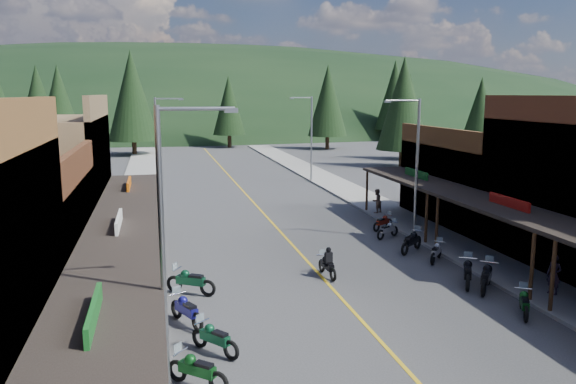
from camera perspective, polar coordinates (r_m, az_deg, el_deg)
ground at (r=23.50m, az=5.43°, el=-10.71°), size 220.00×220.00×0.00m
centerline at (r=42.24m, az=-3.27°, el=-1.33°), size 0.15×90.00×0.01m
sidewalk_west at (r=41.64m, az=-15.15°, el=-1.74°), size 3.40×94.00×0.15m
sidewalk_east at (r=44.53m, az=7.82°, el=-0.73°), size 3.40×94.00×0.15m
shop_west_3 at (r=33.12m, az=-24.68°, el=0.79°), size 10.90×10.20×8.20m
shop_east_3 at (r=38.74m, az=19.57°, el=0.86°), size 10.90×10.20×6.20m
streetlight_0 at (r=15.28m, az=-12.13°, el=-4.75°), size 2.16×0.18×8.00m
streetlight_1 at (r=42.97m, az=-13.00°, el=4.63°), size 2.16×0.18×8.00m
streetlight_2 at (r=32.29m, az=12.74°, el=2.94°), size 2.16×0.18×8.00m
streetlight_3 at (r=52.86m, az=2.24°, el=5.83°), size 2.16×0.18×8.00m
ridge_hill at (r=156.18m, az=-10.72°, el=6.78°), size 310.00×140.00×60.00m
pine_1 at (r=92.35m, az=-24.07°, el=8.49°), size 5.88×5.88×12.50m
pine_2 at (r=78.85m, az=-15.57°, el=9.42°), size 6.72×6.72×14.00m
pine_3 at (r=87.53m, az=-6.03°, el=8.76°), size 5.04×5.04×11.00m
pine_4 at (r=84.63m, az=4.06°, el=9.26°), size 5.88×5.88×12.50m
pine_5 at (r=101.51m, az=10.79°, el=9.65°), size 6.72×6.72×14.00m
pine_6 at (r=100.09m, az=19.01°, el=8.42°), size 5.04×5.04×11.00m
pine_8 at (r=62.62m, az=-27.19°, el=6.79°), size 4.48×4.48×10.00m
pine_9 at (r=72.82m, az=12.18°, el=8.27°), size 4.93×4.93×10.80m
pine_10 at (r=71.64m, az=-22.22°, el=8.06°), size 5.38×5.38×11.60m
pine_11 at (r=64.77m, az=11.64°, el=8.82°), size 5.82×5.82×12.40m
bike_west_5 at (r=16.90m, az=-9.21°, el=-17.29°), size 1.98×1.85×1.16m
bike_west_6 at (r=18.75m, az=-7.45°, el=-14.40°), size 1.78×2.00×1.15m
bike_west_7 at (r=21.01m, az=-10.28°, el=-11.59°), size 1.59×2.27×1.24m
bike_west_8 at (r=23.98m, az=-9.86°, el=-8.80°), size 2.25×1.80×1.26m
bike_east_6 at (r=23.29m, az=22.88°, el=-10.26°), size 1.50×1.97×1.09m
bike_east_7 at (r=25.49m, az=19.52°, el=-8.03°), size 2.05×2.25×1.31m
bike_east_8 at (r=25.90m, az=17.79°, el=-7.68°), size 1.77×2.33×1.29m
bike_east_9 at (r=29.07m, az=14.83°, el=-5.81°), size 1.73×1.84×1.08m
bike_east_10 at (r=30.40m, az=12.44°, el=-4.83°), size 2.19×2.00×1.28m
bike_east_11 at (r=33.07m, az=10.10°, el=-3.73°), size 1.92×1.48×1.06m
bike_east_12 at (r=34.96m, az=9.62°, el=-2.97°), size 1.90×1.53×1.06m
rider_on_bike at (r=25.91m, az=4.02°, el=-7.35°), size 0.80×1.96×1.45m
pedestrian_east_a at (r=25.63m, az=25.41°, el=-7.58°), size 0.60×0.71×1.66m
pedestrian_east_b at (r=39.12m, az=8.99°, el=-0.90°), size 0.93×0.80×1.67m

